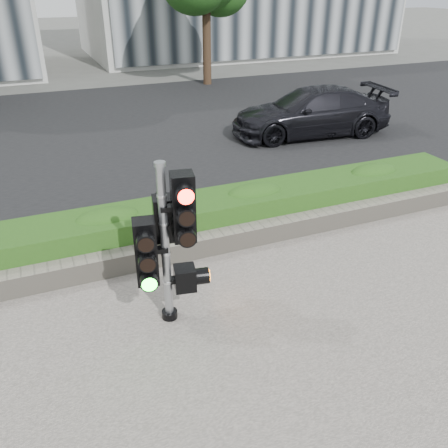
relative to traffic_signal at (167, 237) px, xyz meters
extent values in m
plane|color=#51514C|center=(0.76, -0.49, -1.29)|extent=(120.00, 120.00, 0.00)
cube|color=black|center=(0.76, 9.51, -1.28)|extent=(60.00, 13.00, 0.02)
cube|color=gray|center=(0.76, 2.66, -1.23)|extent=(60.00, 0.25, 0.12)
cube|color=gray|center=(0.76, 1.41, -1.09)|extent=(12.00, 0.32, 0.34)
cube|color=#49892A|center=(0.76, 2.06, -0.92)|extent=(12.00, 1.00, 0.68)
cylinder|color=black|center=(6.26, 15.01, 0.51)|extent=(0.36, 0.36, 3.58)
cylinder|color=black|center=(-0.04, -0.03, -1.20)|extent=(0.22, 0.22, 0.11)
cylinder|color=gray|center=(-0.04, -0.03, -0.15)|extent=(0.11, 0.11, 2.22)
cylinder|color=gray|center=(-0.04, -0.03, 0.99)|extent=(0.14, 0.14, 0.05)
cube|color=#FF1107|center=(0.20, -0.10, 0.42)|extent=(0.33, 0.33, 0.89)
cube|color=#14E51E|center=(-0.29, -0.01, -0.15)|extent=(0.33, 0.33, 0.89)
cube|color=black|center=(0.04, 0.21, 0.15)|extent=(0.33, 0.33, 0.61)
cube|color=orange|center=(0.20, -0.04, -0.66)|extent=(0.33, 0.33, 0.32)
imported|color=black|center=(6.35, 6.68, -0.58)|extent=(4.88, 2.44, 1.36)
camera|label=1|loc=(-1.36, -5.13, 2.92)|focal=38.00mm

